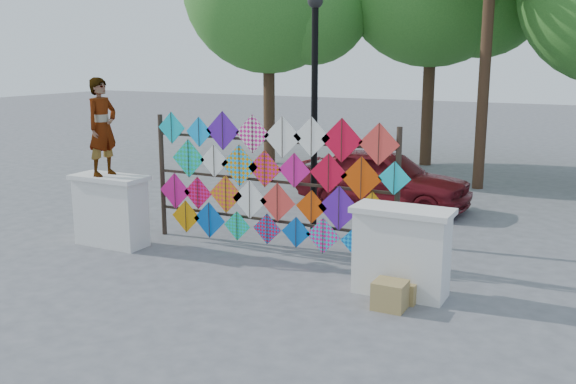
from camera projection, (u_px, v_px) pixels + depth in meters
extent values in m
plane|color=slate|center=(246.00, 263.00, 10.63)|extent=(80.00, 80.00, 0.00)
cube|color=silver|center=(111.00, 213.00, 11.54)|extent=(1.30, 0.55, 1.20)
cube|color=silver|center=(109.00, 178.00, 11.40)|extent=(1.40, 0.65, 0.08)
cube|color=silver|center=(401.00, 254.00, 9.12)|extent=(1.30, 0.55, 1.20)
cube|color=silver|center=(403.00, 210.00, 8.99)|extent=(1.40, 0.65, 0.08)
cylinder|color=black|center=(162.00, 175.00, 12.11)|extent=(0.09, 0.09, 2.30)
cylinder|color=black|center=(397.00, 200.00, 10.06)|extent=(0.09, 0.09, 2.30)
cube|color=black|center=(269.00, 220.00, 11.21)|extent=(4.60, 0.04, 0.04)
cube|color=black|center=(269.00, 181.00, 11.06)|extent=(4.60, 0.04, 0.04)
cube|color=black|center=(269.00, 141.00, 10.92)|extent=(4.60, 0.04, 0.04)
cube|color=#0DC4D4|center=(172.00, 128.00, 11.73)|extent=(0.59, 0.01, 0.59)
cube|color=black|center=(171.00, 128.00, 11.72)|extent=(0.01, 0.01, 0.58)
cube|color=#0BABFF|center=(199.00, 132.00, 11.47)|extent=(0.54, 0.01, 0.54)
cube|color=black|center=(199.00, 132.00, 11.46)|extent=(0.01, 0.01, 0.54)
cube|color=#5216A5|center=(223.00, 131.00, 11.23)|extent=(0.69, 0.01, 0.69)
cube|color=black|center=(222.00, 131.00, 11.22)|extent=(0.01, 0.01, 0.68)
cube|color=#D91480|center=(252.00, 134.00, 10.97)|extent=(0.67, 0.01, 0.67)
cube|color=black|center=(252.00, 134.00, 10.96)|extent=(0.01, 0.01, 0.65)
cube|color=white|center=(282.00, 137.00, 10.72)|extent=(0.71, 0.01, 0.71)
cube|color=black|center=(282.00, 137.00, 10.71)|extent=(0.01, 0.01, 0.70)
cube|color=white|center=(312.00, 137.00, 10.47)|extent=(0.66, 0.01, 0.66)
cube|color=black|center=(311.00, 137.00, 10.46)|extent=(0.01, 0.01, 0.65)
cube|color=red|center=(342.00, 140.00, 10.24)|extent=(0.72, 0.01, 0.72)
cube|color=black|center=(341.00, 140.00, 10.23)|extent=(0.01, 0.01, 0.71)
cube|color=red|center=(379.00, 144.00, 9.96)|extent=(0.68, 0.01, 0.68)
cube|color=black|center=(379.00, 144.00, 9.95)|extent=(0.01, 0.01, 0.67)
cube|color=#17BC5B|center=(189.00, 158.00, 11.63)|extent=(0.70, 0.01, 0.70)
cube|color=black|center=(188.00, 159.00, 11.62)|extent=(0.01, 0.01, 0.69)
cube|color=white|center=(214.00, 161.00, 11.39)|extent=(0.59, 0.01, 0.59)
cube|color=black|center=(214.00, 161.00, 11.38)|extent=(0.01, 0.01, 0.58)
cube|color=orange|center=(239.00, 166.00, 11.16)|extent=(0.74, 0.01, 0.74)
cube|color=black|center=(239.00, 166.00, 11.15)|extent=(0.01, 0.01, 0.73)
cube|color=#D91480|center=(265.00, 169.00, 10.94)|extent=(0.65, 0.01, 0.65)
cube|color=black|center=(264.00, 169.00, 10.93)|extent=(0.01, 0.01, 0.64)
cube|color=#D91480|center=(294.00, 170.00, 10.69)|extent=(0.60, 0.01, 0.60)
cube|color=black|center=(294.00, 170.00, 10.67)|extent=(0.01, 0.01, 0.59)
cube|color=red|center=(329.00, 173.00, 10.41)|extent=(0.66, 0.01, 0.66)
cube|color=black|center=(328.00, 173.00, 10.40)|extent=(0.01, 0.01, 0.65)
cube|color=#D13F06|center=(361.00, 178.00, 10.16)|extent=(0.70, 0.01, 0.70)
cube|color=black|center=(361.00, 178.00, 10.15)|extent=(0.01, 0.01, 0.69)
cube|color=#0DC4D4|center=(394.00, 178.00, 9.91)|extent=(0.54, 0.01, 0.54)
cube|color=black|center=(394.00, 178.00, 9.90)|extent=(0.01, 0.01, 0.53)
cube|color=#D91480|center=(175.00, 191.00, 11.86)|extent=(0.68, 0.01, 0.68)
cube|color=black|center=(175.00, 191.00, 11.85)|extent=(0.01, 0.01, 0.67)
cube|color=#D91480|center=(198.00, 193.00, 11.63)|extent=(0.60, 0.01, 0.60)
cube|color=black|center=(197.00, 193.00, 11.62)|extent=(0.01, 0.01, 0.59)
cube|color=red|center=(226.00, 194.00, 11.36)|extent=(0.69, 0.01, 0.69)
cube|color=black|center=(225.00, 194.00, 11.35)|extent=(0.01, 0.01, 0.68)
cube|color=white|center=(250.00, 199.00, 11.15)|extent=(0.69, 0.01, 0.69)
cube|color=black|center=(249.00, 200.00, 11.14)|extent=(0.01, 0.01, 0.67)
cube|color=red|center=(277.00, 202.00, 10.90)|extent=(0.68, 0.01, 0.68)
cube|color=black|center=(277.00, 202.00, 10.89)|extent=(0.01, 0.01, 0.67)
cube|color=#D13F06|center=(311.00, 207.00, 10.62)|extent=(0.57, 0.01, 0.57)
cube|color=black|center=(311.00, 207.00, 10.61)|extent=(0.01, 0.01, 0.56)
cube|color=#5216A5|center=(339.00, 208.00, 10.39)|extent=(0.74, 0.01, 0.74)
cube|color=black|center=(339.00, 208.00, 10.38)|extent=(0.01, 0.01, 0.73)
cube|color=orange|center=(372.00, 213.00, 10.15)|extent=(0.70, 0.01, 0.70)
cube|color=black|center=(372.00, 214.00, 10.14)|extent=(0.01, 0.01, 0.69)
cube|color=orange|center=(186.00, 216.00, 11.81)|extent=(0.61, 0.01, 0.61)
cube|color=black|center=(186.00, 216.00, 11.80)|extent=(0.01, 0.01, 0.60)
cube|color=blue|center=(209.00, 220.00, 11.58)|extent=(0.67, 0.01, 0.67)
cube|color=black|center=(209.00, 220.00, 11.57)|extent=(0.01, 0.01, 0.66)
cube|color=#0DC4D4|center=(237.00, 226.00, 11.33)|extent=(0.54, 0.01, 0.54)
cube|color=black|center=(237.00, 226.00, 11.31)|extent=(0.01, 0.01, 0.53)
cube|color=red|center=(267.00, 229.00, 11.05)|extent=(0.55, 0.01, 0.55)
cube|color=black|center=(267.00, 229.00, 11.04)|extent=(0.01, 0.01, 0.54)
cube|color=blue|center=(296.00, 232.00, 10.80)|extent=(0.54, 0.01, 0.54)
cube|color=black|center=(296.00, 232.00, 10.79)|extent=(0.01, 0.01, 0.53)
cube|color=#0DC4D4|center=(323.00, 236.00, 10.58)|extent=(0.62, 0.01, 0.62)
cube|color=black|center=(323.00, 236.00, 10.57)|extent=(0.01, 0.01, 0.60)
cube|color=blue|center=(358.00, 242.00, 10.30)|extent=(0.62, 0.01, 0.62)
cube|color=black|center=(358.00, 242.00, 10.29)|extent=(0.01, 0.01, 0.61)
cube|color=orange|center=(390.00, 245.00, 10.06)|extent=(0.62, 0.01, 0.62)
cube|color=black|center=(390.00, 245.00, 10.05)|extent=(0.01, 0.01, 0.61)
cylinder|color=#45311D|center=(269.00, 103.00, 20.07)|extent=(0.36, 0.36, 3.85)
sphere|color=#2A6921|center=(311.00, 3.00, 19.13)|extent=(3.64, 3.64, 3.64)
cylinder|color=#45311D|center=(428.00, 99.00, 19.77)|extent=(0.36, 0.36, 4.12)
cylinder|color=#45311D|center=(484.00, 81.00, 16.03)|extent=(0.28, 0.28, 5.50)
imported|color=#99999E|center=(102.00, 127.00, 11.25)|extent=(0.45, 0.65, 1.72)
imported|color=maroon|center=(383.00, 178.00, 14.40)|extent=(4.03, 1.86, 1.34)
cylinder|color=black|center=(314.00, 126.00, 11.80)|extent=(0.12, 0.12, 4.20)
sphere|color=black|center=(315.00, 1.00, 11.33)|extent=(0.28, 0.28, 0.28)
cube|color=tan|center=(390.00, 295.00, 8.68)|extent=(0.44, 0.39, 0.39)
cube|color=tan|center=(405.00, 292.00, 8.93)|extent=(0.34, 0.31, 0.29)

